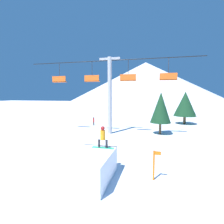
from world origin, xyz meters
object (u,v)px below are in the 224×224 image
snowboarder (103,137)px  pine_tree_near (161,108)px  snow_ramp (91,167)px  trail_marker (154,164)px  distant_skier (94,121)px

snowboarder → pine_tree_near: bearing=72.5°
pine_tree_near → snow_ramp: bearing=-107.3°
snow_ramp → pine_tree_near: 13.17m
snowboarder → trail_marker: size_ratio=0.81×
trail_marker → snowboarder: bearing=174.3°
snowboarder → trail_marker: snowboarder is taller
snow_ramp → snowboarder: snowboarder is taller
snowboarder → distant_skier: snowboarder is taller
snow_ramp → trail_marker: size_ratio=2.05×
snow_ramp → distant_skier: snow_ramp is taller
snow_ramp → snowboarder: size_ratio=2.51×
snow_ramp → trail_marker: bearing=14.9°
distant_skier → snowboarder: bearing=-67.9°
snowboarder → distant_skier: bearing=112.1°
trail_marker → distant_skier: 17.91m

